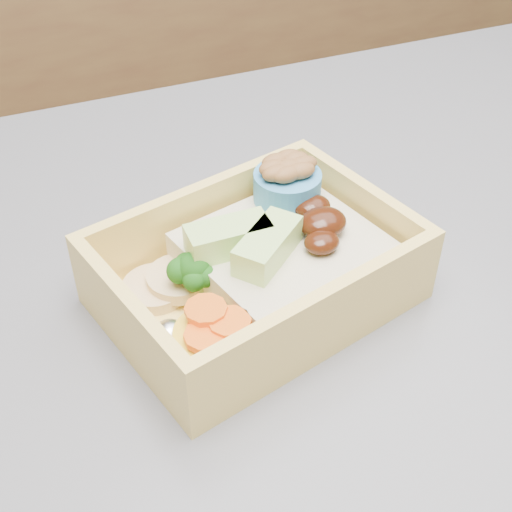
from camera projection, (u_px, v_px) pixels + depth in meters
name	position (u px, v px, depth m)	size (l,w,h in m)	color
bento_box	(262.00, 265.00, 0.45)	(0.21, 0.18, 0.07)	#F2CE64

